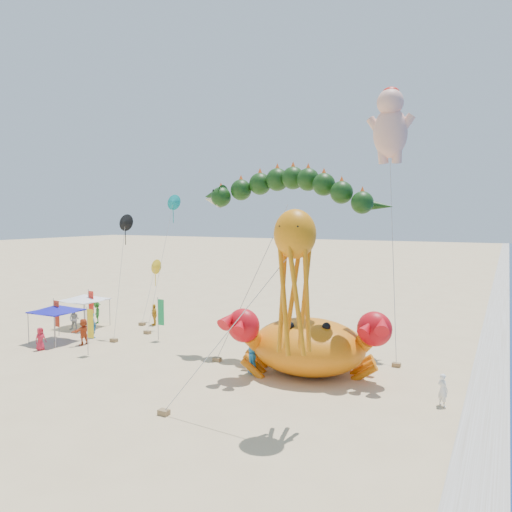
{
  "coord_description": "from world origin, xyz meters",
  "views": [
    {
      "loc": [
        12.64,
        -26.88,
        9.08
      ],
      "look_at": [
        -2.0,
        2.0,
        6.5
      ],
      "focal_mm": 35.0,
      "sensor_mm": 36.0,
      "label": 1
    }
  ],
  "objects_px": {
    "dragon_kite": "(285,195)",
    "octopus_kite": "(294,270)",
    "canopy_blue": "(56,308)",
    "cherub_kite": "(390,124)",
    "crab_inflatable": "(307,344)",
    "canopy_white": "(84,298)"
  },
  "relations": [
    {
      "from": "canopy_blue",
      "to": "octopus_kite",
      "type": "bearing_deg",
      "value": -15.7
    },
    {
      "from": "dragon_kite",
      "to": "canopy_blue",
      "type": "xyz_separation_m",
      "value": [
        -16.62,
        -3.16,
        -7.93
      ]
    },
    {
      "from": "cherub_kite",
      "to": "canopy_blue",
      "type": "height_order",
      "value": "cherub_kite"
    },
    {
      "from": "cherub_kite",
      "to": "crab_inflatable",
      "type": "bearing_deg",
      "value": -109.17
    },
    {
      "from": "canopy_blue",
      "to": "canopy_white",
      "type": "relative_size",
      "value": 0.96
    },
    {
      "from": "dragon_kite",
      "to": "canopy_white",
      "type": "relative_size",
      "value": 3.72
    },
    {
      "from": "dragon_kite",
      "to": "canopy_white",
      "type": "xyz_separation_m",
      "value": [
        -18.48,
        1.28,
        -7.93
      ]
    },
    {
      "from": "dragon_kite",
      "to": "cherub_kite",
      "type": "relative_size",
      "value": 0.71
    },
    {
      "from": "canopy_blue",
      "to": "cherub_kite",
      "type": "bearing_deg",
      "value": 22.81
    },
    {
      "from": "dragon_kite",
      "to": "octopus_kite",
      "type": "height_order",
      "value": "dragon_kite"
    },
    {
      "from": "cherub_kite",
      "to": "octopus_kite",
      "type": "distance_m",
      "value": 17.25
    },
    {
      "from": "dragon_kite",
      "to": "octopus_kite",
      "type": "relative_size",
      "value": 1.33
    },
    {
      "from": "cherub_kite",
      "to": "octopus_kite",
      "type": "xyz_separation_m",
      "value": [
        -0.68,
        -15.02,
        -8.46
      ]
    },
    {
      "from": "crab_inflatable",
      "to": "cherub_kite",
      "type": "height_order",
      "value": "cherub_kite"
    },
    {
      "from": "canopy_white",
      "to": "octopus_kite",
      "type": "bearing_deg",
      "value": -24.36
    },
    {
      "from": "crab_inflatable",
      "to": "octopus_kite",
      "type": "height_order",
      "value": "octopus_kite"
    },
    {
      "from": "crab_inflatable",
      "to": "dragon_kite",
      "type": "height_order",
      "value": "dragon_kite"
    },
    {
      "from": "canopy_blue",
      "to": "canopy_white",
      "type": "height_order",
      "value": "same"
    },
    {
      "from": "crab_inflatable",
      "to": "octopus_kite",
      "type": "distance_m",
      "value": 8.95
    },
    {
      "from": "octopus_kite",
      "to": "crab_inflatable",
      "type": "bearing_deg",
      "value": 106.41
    },
    {
      "from": "dragon_kite",
      "to": "cherub_kite",
      "type": "height_order",
      "value": "cherub_kite"
    },
    {
      "from": "crab_inflatable",
      "to": "dragon_kite",
      "type": "bearing_deg",
      "value": 139.07
    }
  ]
}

